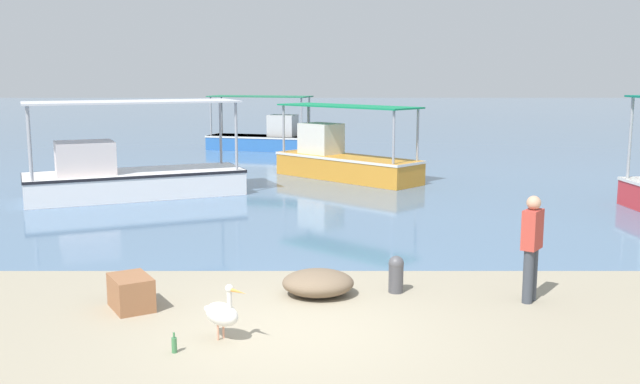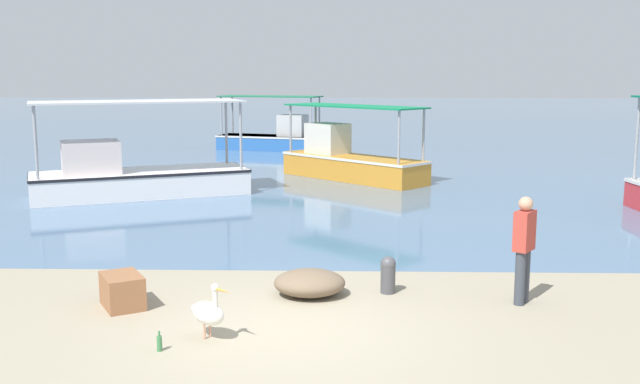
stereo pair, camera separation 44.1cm
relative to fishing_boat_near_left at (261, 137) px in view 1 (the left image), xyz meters
The scene contains 11 objects.
ground 23.58m from the fishing_boat_near_left, 84.43° to the right, with size 120.00×120.00×0.00m, color #9E937B.
harbor_water 24.65m from the fishing_boat_near_left, 84.67° to the left, with size 110.00×90.00×0.00m, color slate.
fishing_boat_near_left is the anchor object (origin of this frame).
fishing_boat_near_right 13.03m from the fishing_boat_near_left, 103.07° to the right, with size 6.40×4.23×2.76m.
fishing_boat_outer 9.66m from the fishing_boat_near_left, 69.68° to the right, with size 4.96×4.84×2.48m.
pelican 23.87m from the fishing_boat_near_left, 86.95° to the right, with size 0.69×0.60×0.80m.
mooring_bollard 22.07m from the fishing_boat_near_left, 80.01° to the right, with size 0.25×0.25×0.61m.
fisherman_standing 22.97m from the fishing_boat_near_left, 75.18° to the right, with size 0.41×0.45×1.69m.
net_pile 22.04m from the fishing_boat_near_left, 83.35° to the right, with size 1.16×0.98×0.42m, color #76614B.
cargo_crate 22.55m from the fishing_boat_near_left, 90.74° to the right, with size 0.78×0.54×0.51m, color #95603E.
glass_bottle 24.30m from the fishing_boat_near_left, 88.32° to the right, with size 0.07×0.07×0.27m.
Camera 1 is at (0.30, -9.51, 3.55)m, focal length 40.00 mm.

